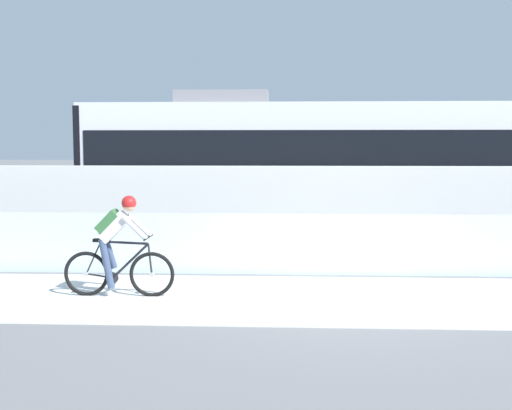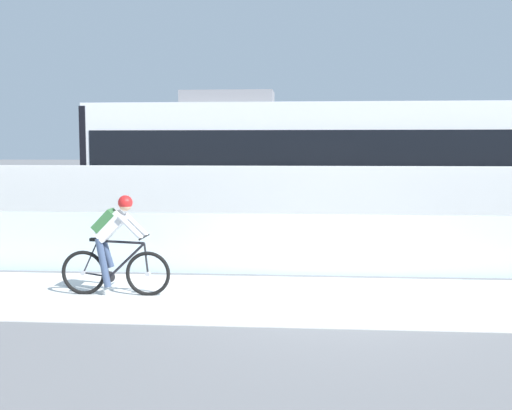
{
  "view_description": "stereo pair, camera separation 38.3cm",
  "coord_description": "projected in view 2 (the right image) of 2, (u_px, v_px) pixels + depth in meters",
  "views": [
    {
      "loc": [
        -0.8,
        -9.68,
        2.38
      ],
      "look_at": [
        -1.38,
        2.35,
        1.25
      ],
      "focal_mm": 44.1,
      "sensor_mm": 36.0,
      "label": 1
    },
    {
      "loc": [
        -0.42,
        -9.65,
        2.38
      ],
      "look_at": [
        -1.38,
        2.35,
        1.25
      ],
      "focal_mm": 44.1,
      "sensor_mm": 36.0,
      "label": 2
    }
  ],
  "objects": [
    {
      "name": "tram",
      "position": [
        302.0,
        165.0,
        16.43
      ],
      "size": [
        11.06,
        2.54,
        3.81
      ],
      "color": "silver",
      "rests_on": "ground"
    },
    {
      "name": "glass_parapet",
      "position": [
        329.0,
        245.0,
        11.55
      ],
      "size": [
        32.0,
        0.05,
        1.13
      ],
      "primitive_type": "cube",
      "color": "silver",
      "rests_on": "ground"
    },
    {
      "name": "bike_path_deck",
      "position": [
        332.0,
        299.0,
        9.77
      ],
      "size": [
        32.0,
        3.2,
        0.01
      ],
      "primitive_type": "cube",
      "color": "silver",
      "rests_on": "ground"
    },
    {
      "name": "cyclist_on_bike",
      "position": [
        114.0,
        246.0,
        9.97
      ],
      "size": [
        1.77,
        0.58,
        1.61
      ],
      "color": "black",
      "rests_on": "ground"
    },
    {
      "name": "tram_rail_far",
      "position": [
        321.0,
        233.0,
        17.28
      ],
      "size": [
        32.0,
        0.08,
        0.01
      ],
      "primitive_type": "cube",
      "color": "#595654",
      "rests_on": "ground"
    },
    {
      "name": "concrete_barrier_wall",
      "position": [
        326.0,
        212.0,
        13.3
      ],
      "size": [
        32.0,
        0.36,
        1.96
      ],
      "primitive_type": "cube",
      "color": "silver",
      "rests_on": "ground"
    },
    {
      "name": "ground_plane",
      "position": [
        332.0,
        300.0,
        9.77
      ],
      "size": [
        200.0,
        200.0,
        0.0
      ],
      "primitive_type": "plane",
      "color": "slate"
    },
    {
      "name": "tram_rail_near",
      "position": [
        322.0,
        241.0,
        15.86
      ],
      "size": [
        32.0,
        0.08,
        0.01
      ],
      "primitive_type": "cube",
      "color": "#595654",
      "rests_on": "ground"
    }
  ]
}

